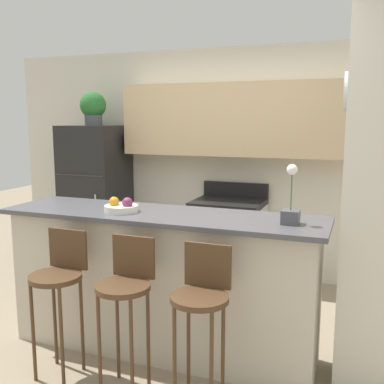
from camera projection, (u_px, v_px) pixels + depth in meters
name	position (u px, v px, depth m)	size (l,w,h in m)	color
ground_plane	(162.00, 349.00, 3.50)	(14.00, 14.00, 0.00)	gray
wall_back	(239.00, 144.00, 4.93)	(5.60, 0.38, 2.55)	silver
pillar_right	(372.00, 197.00, 2.85)	(0.38, 0.32, 2.55)	silver
counter_bar	(161.00, 282.00, 3.41)	(2.44, 0.65, 1.08)	beige
refrigerator	(96.00, 198.00, 5.33)	(0.65, 0.68, 1.70)	black
stove_range	(228.00, 241.00, 4.86)	(0.74, 0.62, 1.07)	silver
bar_stool_left	(59.00, 280.00, 3.07)	(0.35, 0.35, 1.01)	#4C331E
bar_stool_mid	(126.00, 290.00, 2.89)	(0.35, 0.35, 1.01)	#4C331E
bar_stool_right	(202.00, 301.00, 2.71)	(0.35, 0.35, 1.01)	#4C331E
potted_plant_on_fridge	(93.00, 107.00, 5.16)	(0.30, 0.30, 0.38)	#4C4C51
orchid_vase	(291.00, 207.00, 2.95)	(0.11, 0.11, 0.40)	#4C4C51
fruit_bowl	(121.00, 207.00, 3.35)	(0.25, 0.25, 0.11)	silver
trash_bin	(129.00, 262.00, 5.04)	(0.28, 0.28, 0.38)	black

